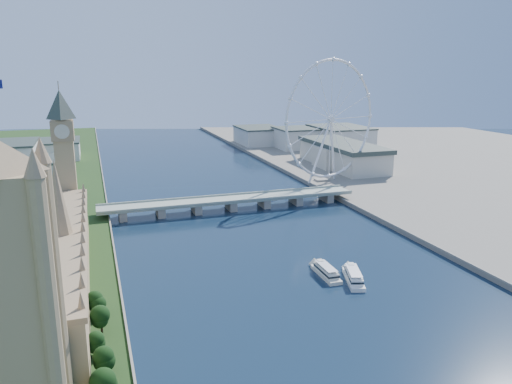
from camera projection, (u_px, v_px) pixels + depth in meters
name	position (u px, v px, depth m)	size (l,w,h in m)	color
victoria_tower	(11.00, 286.00, 147.38)	(28.16, 28.16, 112.00)	tan
parliament_range	(63.00, 260.00, 264.12)	(24.00, 200.00, 70.00)	tan
big_ben	(64.00, 142.00, 352.09)	(20.02, 20.02, 110.00)	tan
westminster_bridge	(231.00, 202.00, 425.86)	(220.00, 22.00, 9.50)	gray
london_eye	(331.00, 120.00, 498.65)	(113.60, 39.12, 124.30)	silver
county_hall	(342.00, 169.00, 600.71)	(54.00, 144.00, 35.00)	beige
city_skyline	(207.00, 145.00, 675.01)	(505.00, 280.00, 32.00)	beige
tour_boat_near	(326.00, 276.00, 289.58)	(7.97, 31.10, 6.89)	beige
tour_boat_far	(353.00, 281.00, 282.50)	(8.39, 32.66, 7.24)	silver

